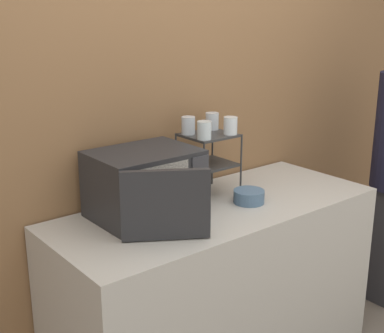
% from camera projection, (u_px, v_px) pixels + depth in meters
% --- Properties ---
extents(wall_back, '(8.00, 0.06, 2.60)m').
position_uv_depth(wall_back, '(170.00, 119.00, 2.85)').
color(wall_back, olive).
rests_on(wall_back, ground_plane).
extents(counter, '(1.71, 0.70, 0.92)m').
position_uv_depth(counter, '(216.00, 288.00, 2.80)').
color(counter, '#B7B2A8').
rests_on(counter, ground_plane).
extents(microwave, '(0.50, 0.59, 0.32)m').
position_uv_depth(microwave, '(146.00, 185.00, 2.49)').
color(microwave, '#262628').
rests_on(microwave, counter).
extents(dish_rack, '(0.26, 0.24, 0.33)m').
position_uv_depth(dish_rack, '(209.00, 151.00, 2.77)').
color(dish_rack, '#333333').
rests_on(dish_rack, counter).
extents(glass_front_left, '(0.07, 0.07, 0.09)m').
position_uv_depth(glass_front_left, '(204.00, 130.00, 2.63)').
color(glass_front_left, silver).
rests_on(glass_front_left, dish_rack).
extents(glass_back_right, '(0.07, 0.07, 0.09)m').
position_uv_depth(glass_back_right, '(212.00, 121.00, 2.84)').
color(glass_back_right, silver).
rests_on(glass_back_right, dish_rack).
extents(glass_front_right, '(0.07, 0.07, 0.09)m').
position_uv_depth(glass_front_right, '(230.00, 126.00, 2.73)').
color(glass_front_right, silver).
rests_on(glass_front_right, dish_rack).
extents(glass_back_left, '(0.07, 0.07, 0.09)m').
position_uv_depth(glass_back_left, '(189.00, 125.00, 2.74)').
color(glass_back_left, silver).
rests_on(glass_back_left, dish_rack).
extents(bowl, '(0.16, 0.16, 0.07)m').
position_uv_depth(bowl, '(249.00, 197.00, 2.71)').
color(bowl, slate).
rests_on(bowl, counter).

